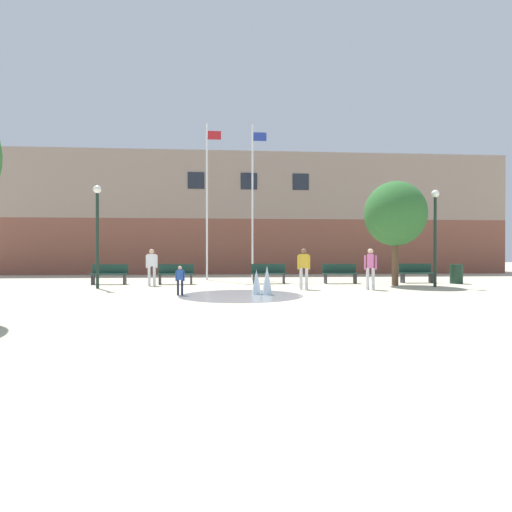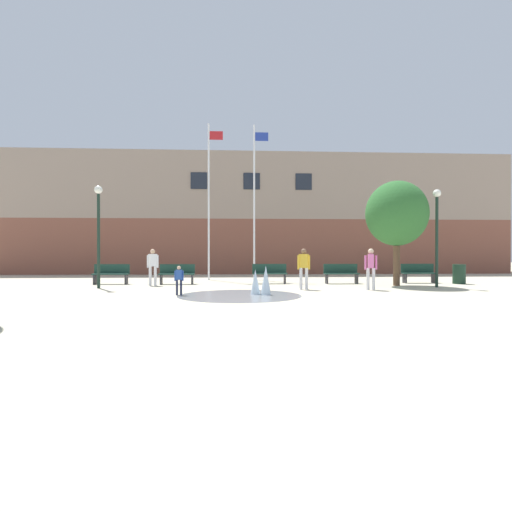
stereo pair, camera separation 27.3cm
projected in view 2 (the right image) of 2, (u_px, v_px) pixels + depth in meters
The scene contains 18 objects.
ground_plane at pixel (285, 316), 8.98m from camera, with size 100.00×100.00×0.00m, color #BCB299.
library_building at pixel (250, 217), 29.64m from camera, with size 36.00×6.05×8.27m.
splash_fountain at pixel (253, 286), 13.45m from camera, with size 4.12×4.12×0.99m.
park_bench_left_of_flagpoles at pixel (111, 274), 18.16m from camera, with size 1.60×0.44×0.91m.
park_bench_center at pixel (177, 274), 18.16m from camera, with size 1.60×0.44×0.91m.
park_bench_under_right_flagpole at pixel (270, 273), 18.56m from camera, with size 1.60×0.44×0.91m.
park_bench_near_trashcan at pixel (341, 273), 18.53m from camera, with size 1.60×0.44×0.91m.
park_bench_far_right at pixel (418, 273), 18.92m from camera, with size 1.60×0.44×0.91m.
adult_watching at pixel (371, 266), 15.33m from camera, with size 0.50×0.38×1.59m.
teen_by_trashcan at pixel (153, 264), 17.28m from camera, with size 0.50×0.35×1.59m.
child_in_fountain at pixel (179, 278), 13.36m from camera, with size 0.31×0.13×0.99m.
adult_near_bench at pixel (304, 265), 15.49m from camera, with size 0.50×0.34×1.59m.
flagpole_left at pixel (209, 197), 21.12m from camera, with size 0.80×0.10×8.28m.
flagpole_right at pixel (255, 198), 21.25m from camera, with size 0.80×0.10×8.25m.
lamp_post_left_lane at pixel (98, 222), 16.03m from camera, with size 0.32×0.32×4.12m.
lamp_post_right_lane at pixel (437, 224), 16.50m from camera, with size 0.32×0.32×4.05m.
trash_can at pixel (459, 274), 18.35m from camera, with size 0.56×0.56×0.90m, color #193323.
street_tree_near_building at pixel (397, 214), 17.26m from camera, with size 2.64×2.64×4.54m.
Camera 2 is at (-1.15, -8.92, 1.41)m, focal length 28.00 mm.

